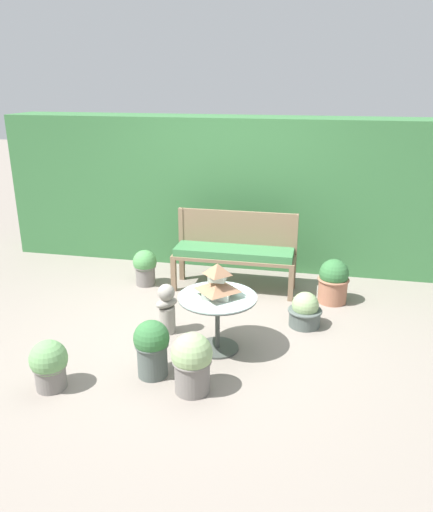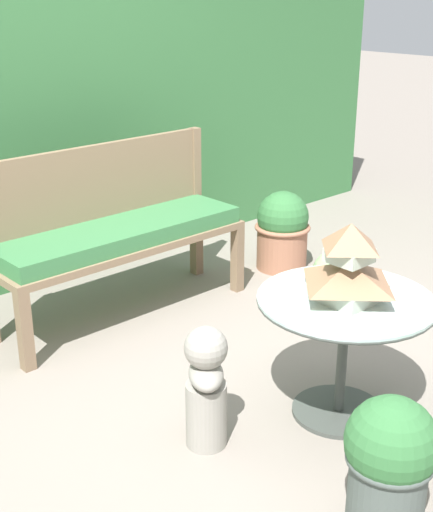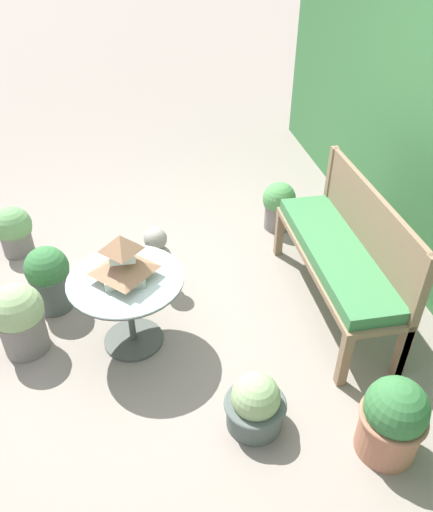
# 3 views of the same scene
# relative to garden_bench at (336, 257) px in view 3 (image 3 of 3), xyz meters

# --- Properties ---
(ground) EXTENTS (30.00, 30.00, 0.00)m
(ground) POSITION_rel_garden_bench_xyz_m (-0.16, -1.19, -0.45)
(ground) COLOR gray
(garden_bench) EXTENTS (1.48, 0.44, 0.54)m
(garden_bench) POSITION_rel_garden_bench_xyz_m (0.00, 0.00, 0.00)
(garden_bench) COLOR #7F664C
(garden_bench) RESTS_ON ground
(bench_backrest) EXTENTS (1.48, 0.06, 0.95)m
(bench_backrest) POSITION_rel_garden_bench_xyz_m (0.00, 0.20, 0.23)
(bench_backrest) COLOR #7F664C
(bench_backrest) RESTS_ON ground
(patio_table) EXTENTS (0.74, 0.74, 0.55)m
(patio_table) POSITION_rel_garden_bench_xyz_m (0.11, -1.45, -0.01)
(patio_table) COLOR #424742
(patio_table) RESTS_ON ground
(pagoda_birdhouse) EXTENTS (0.33, 0.33, 0.32)m
(pagoda_birdhouse) POSITION_rel_garden_bench_xyz_m (0.11, -1.45, 0.24)
(pagoda_birdhouse) COLOR #B2BCA8
(pagoda_birdhouse) RESTS_ON patio_table
(garden_bust) EXTENTS (0.26, 0.28, 0.53)m
(garden_bust) POSITION_rel_garden_bench_xyz_m (-0.47, -1.23, -0.18)
(garden_bust) COLOR gray
(garden_bust) RESTS_ON ground
(potted_plant_path_edge) EXTENTS (0.31, 0.31, 0.52)m
(potted_plant_path_edge) POSITION_rel_garden_bench_xyz_m (-0.36, -2.01, -0.17)
(potted_plant_path_edge) COLOR #4C5651
(potted_plant_path_edge) RESTS_ON ground
(potted_plant_bench_left) EXTENTS (0.32, 0.32, 0.44)m
(potted_plant_bench_left) POSITION_rel_garden_bench_xyz_m (-1.13, -2.37, -0.23)
(potted_plant_bench_left) COLOR slate
(potted_plant_bench_left) RESTS_ON ground
(potted_plant_table_near) EXTENTS (0.36, 0.36, 0.38)m
(potted_plant_table_near) POSITION_rel_garden_bench_xyz_m (0.90, -0.79, -0.28)
(potted_plant_table_near) COLOR #4C5651
(potted_plant_table_near) RESTS_ON ground
(potted_plant_table_far) EXTENTS (0.30, 0.30, 0.45)m
(potted_plant_table_far) POSITION_rel_garden_bench_xyz_m (-1.12, -0.08, -0.21)
(potted_plant_table_far) COLOR slate
(potted_plant_table_far) RESTS_ON ground
(potted_plant_patio_mid) EXTENTS (0.36, 0.36, 0.52)m
(potted_plant_patio_mid) POSITION_rel_garden_bench_xyz_m (1.19, -0.12, -0.19)
(potted_plant_patio_mid) COLOR #9E664C
(potted_plant_patio_mid) RESTS_ON ground
(potted_plant_bench_right) EXTENTS (0.34, 0.34, 0.52)m
(potted_plant_bench_right) POSITION_rel_garden_bench_xyz_m (0.04, -2.17, -0.18)
(potted_plant_bench_right) COLOR slate
(potted_plant_bench_right) RESTS_ON ground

